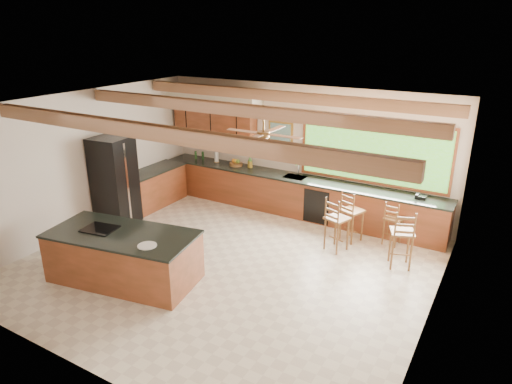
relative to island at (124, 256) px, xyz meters
The scene contains 9 objects.
ground 1.89m from the island, 45.48° to the left, with size 7.20×7.20×0.00m, color beige.
room_shell 2.86m from the island, 60.31° to the left, with size 7.27×6.54×3.02m.
counter_run 3.86m from the island, 83.03° to the left, with size 7.12×3.10×1.22m.
island is the anchor object (origin of this frame).
refrigerator 2.64m from the island, 138.51° to the left, with size 0.85×0.83×2.00m.
bar_stool_a 4.54m from the island, 49.48° to the left, with size 0.51×0.51×1.11m.
bar_stool_b 5.26m from the island, 44.80° to the left, with size 0.38×0.38×0.95m.
bar_stool_c 4.05m from the island, 45.60° to the left, with size 0.51×0.51×1.13m.
bar_stool_d 5.00m from the island, 34.78° to the left, with size 0.54×0.54×1.16m.
Camera 1 is at (4.29, -6.29, 4.29)m, focal length 32.00 mm.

